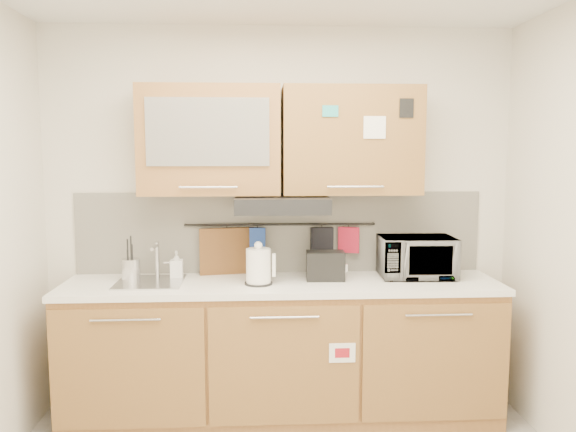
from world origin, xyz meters
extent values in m
plane|color=silver|center=(0.00, 1.50, 1.30)|extent=(3.20, 0.00, 3.20)
cube|color=#A36D3A|center=(0.00, 1.20, 0.44)|extent=(2.80, 0.60, 0.88)
cube|color=black|center=(0.00, 1.20, 0.05)|extent=(2.80, 0.54, 0.10)
cube|color=olive|center=(-0.93, 0.89, 0.47)|extent=(0.91, 0.02, 0.74)
cylinder|color=silver|center=(-0.93, 0.86, 0.78)|extent=(0.41, 0.01, 0.01)
cube|color=olive|center=(0.00, 0.89, 0.47)|extent=(0.91, 0.02, 0.74)
cylinder|color=silver|center=(0.00, 0.86, 0.78)|extent=(0.41, 0.01, 0.01)
cube|color=olive|center=(0.93, 0.89, 0.47)|extent=(0.91, 0.02, 0.74)
cylinder|color=silver|center=(0.93, 0.86, 0.78)|extent=(0.41, 0.01, 0.01)
cube|color=white|center=(0.00, 1.19, 0.90)|extent=(2.82, 0.62, 0.04)
cube|color=silver|center=(0.00, 1.49, 1.20)|extent=(2.80, 0.02, 0.56)
cube|color=#A36D3A|center=(-0.46, 1.32, 1.83)|extent=(0.90, 0.35, 0.70)
cube|color=silver|center=(-0.46, 1.14, 1.88)|extent=(0.76, 0.02, 0.42)
cube|color=olive|center=(0.46, 1.32, 1.83)|extent=(0.90, 0.35, 0.70)
cube|color=white|center=(0.58, 1.14, 1.91)|extent=(0.14, 0.00, 0.14)
cube|color=black|center=(0.00, 1.25, 1.42)|extent=(0.60, 0.46, 0.10)
cube|color=silver|center=(-0.85, 1.20, 0.92)|extent=(0.42, 0.40, 0.03)
cylinder|color=silver|center=(-0.83, 1.36, 1.04)|extent=(0.03, 0.03, 0.24)
cylinder|color=silver|center=(-0.83, 1.28, 1.14)|extent=(0.02, 0.18, 0.02)
cylinder|color=black|center=(0.00, 1.45, 1.26)|extent=(1.30, 0.02, 0.02)
cylinder|color=silver|center=(-0.98, 1.25, 0.99)|extent=(0.15, 0.15, 0.15)
cylinder|color=black|center=(-1.00, 1.26, 1.06)|extent=(0.01, 0.01, 0.28)
cylinder|color=black|center=(-0.96, 1.24, 1.04)|extent=(0.01, 0.01, 0.25)
cylinder|color=black|center=(-0.98, 1.27, 1.07)|extent=(0.01, 0.01, 0.30)
cylinder|color=black|center=(-0.99, 1.23, 1.03)|extent=(0.01, 0.01, 0.22)
cylinder|color=white|center=(-0.15, 1.13, 1.03)|extent=(0.17, 0.17, 0.23)
sphere|color=white|center=(-0.15, 1.13, 1.17)|extent=(0.05, 0.05, 0.05)
cube|color=white|center=(-0.05, 1.12, 1.05)|extent=(0.02, 0.03, 0.15)
cylinder|color=black|center=(-0.15, 1.13, 0.93)|extent=(0.18, 0.18, 0.01)
cube|color=black|center=(0.29, 1.23, 1.01)|extent=(0.25, 0.16, 0.19)
cube|color=black|center=(0.24, 1.23, 1.10)|extent=(0.07, 0.11, 0.01)
cube|color=black|center=(0.33, 1.22, 1.10)|extent=(0.07, 0.11, 0.01)
imported|color=#999999|center=(0.91, 1.28, 1.06)|extent=(0.50, 0.34, 0.27)
imported|color=#999999|center=(-0.70, 1.33, 1.01)|extent=(0.09, 0.09, 0.18)
cube|color=brown|center=(-0.37, 1.44, 1.01)|extent=(0.37, 0.09, 0.46)
cube|color=#22419C|center=(-0.16, 1.44, 1.15)|extent=(0.11, 0.04, 0.18)
cube|color=black|center=(0.29, 1.44, 1.12)|extent=(0.16, 0.08, 0.24)
cube|color=#AC172F|center=(0.47, 1.44, 1.15)|extent=(0.14, 0.07, 0.18)
camera|label=1|loc=(-0.16, -2.37, 1.76)|focal=35.00mm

